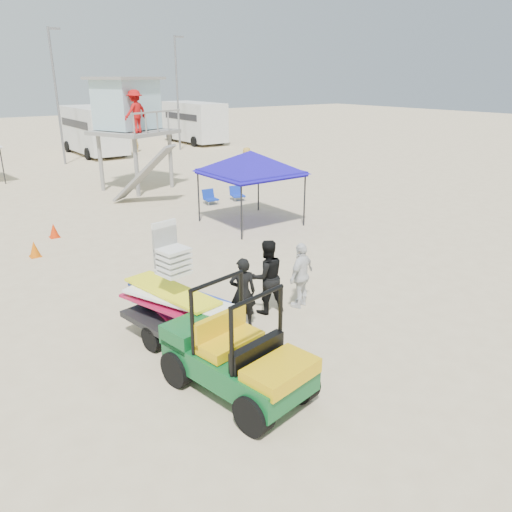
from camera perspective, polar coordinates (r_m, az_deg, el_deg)
ground at (r=9.90m, az=8.13°, el=-12.52°), size 140.00×140.00×0.00m
utility_cart at (r=8.64m, az=-2.16°, el=-10.33°), size 1.74×2.81×1.99m
surf_trailer at (r=10.45m, az=-9.37°, el=-4.95°), size 1.74×2.70×2.28m
man_left at (r=10.96m, az=-1.53°, el=-4.18°), size 0.70×0.62×1.61m
man_mid at (r=11.57m, az=1.22°, el=-2.37°), size 1.00×0.86×1.78m
man_right at (r=11.93m, az=5.20°, el=-2.19°), size 1.02×0.68×1.61m
lifeguard_tower at (r=25.21m, az=-14.33°, el=15.99°), size 4.17×4.17×5.13m
canopy_blue at (r=18.44m, az=-0.62°, el=11.51°), size 3.02×3.02×3.14m
cone_near at (r=16.82m, az=-24.00°, el=0.73°), size 0.34×0.34×0.50m
cone_far at (r=18.60m, az=-22.10°, el=2.72°), size 0.34×0.34×0.50m
beach_chair_b at (r=21.96m, az=-5.32°, el=6.74°), size 0.57×0.61×0.64m
beach_chair_c at (r=22.57m, az=-2.21°, el=7.17°), size 0.66×0.71×0.64m
rv_mid_right at (r=37.97m, az=-18.15°, el=13.68°), size 2.64×7.00×3.25m
rv_far_right at (r=42.99m, az=-7.08°, el=15.10°), size 2.64×6.60×3.25m
light_pole_left at (r=34.10m, az=-21.80°, el=16.40°), size 0.14×0.14×8.00m
light_pole_right at (r=38.81m, az=-8.98°, el=17.77°), size 0.14×0.14×8.00m
distant_beachgoers at (r=26.60m, az=-23.25°, el=8.60°), size 20.53×13.90×1.67m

